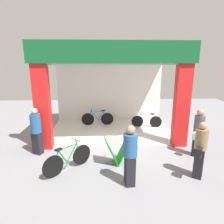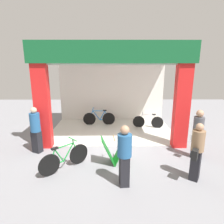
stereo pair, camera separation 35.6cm
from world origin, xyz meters
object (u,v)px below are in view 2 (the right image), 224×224
Objects in this scene: pedestrian_0 at (36,129)px; pedestrian_1 at (198,134)px; bicycle_parked_0 at (65,158)px; pedestrian_2 at (197,151)px; sandwich_board_sign at (114,150)px; bicycle_inside_0 at (148,121)px; pedestrian_3 at (124,155)px; bicycle_inside_1 at (99,118)px.

pedestrian_1 reaches higher than pedestrian_0.
pedestrian_0 is at bearing 137.02° from bicycle_parked_0.
pedestrian_2 is at bearing -19.14° from pedestrian_0.
pedestrian_1 reaches higher than sandwich_board_sign.
pedestrian_3 is at bearing -107.85° from bicycle_inside_0.
bicycle_parked_0 is at bearing -166.35° from sandwich_board_sign.
pedestrian_2 is at bearing -22.38° from sandwich_board_sign.
bicycle_parked_0 is 4.41m from pedestrian_1.
pedestrian_1 is at bearing 30.71° from pedestrian_3.
pedestrian_2 is 2.00m from pedestrian_3.
bicycle_parked_0 is at bearing -100.40° from bicycle_inside_1.
bicycle_inside_1 is at bearing 56.79° from pedestrian_0.
bicycle_inside_1 is at bearing 100.10° from sandwich_board_sign.
pedestrian_1 is 1.01× the size of pedestrian_3.
bicycle_parked_0 is 0.76× the size of pedestrian_2.
pedestrian_0 reaches higher than bicycle_inside_0.
pedestrian_1 is (4.32, 0.74, 0.51)m from bicycle_parked_0.
bicycle_inside_0 is 3.35m from pedestrian_1.
bicycle_parked_0 is (-3.26, -3.87, 0.04)m from bicycle_inside_0.
bicycle_inside_0 is at bearing 72.15° from pedestrian_3.
pedestrian_1 is 1.42m from pedestrian_2.
pedestrian_1 is at bearing -45.73° from bicycle_inside_1.
pedestrian_0 is at bearing 147.03° from pedestrian_3.
pedestrian_2 is (-0.57, -1.29, -0.03)m from pedestrian_1.
pedestrian_2 is (0.49, -4.42, 0.52)m from bicycle_inside_0.
sandwich_board_sign is at bearing 102.47° from pedestrian_3.
pedestrian_3 reaches higher than pedestrian_2.
bicycle_inside_0 is at bearing 63.43° from sandwich_board_sign.
sandwich_board_sign is (0.71, -3.99, 0.08)m from bicycle_inside_1.
sandwich_board_sign is at bearing 157.62° from pedestrian_2.
pedestrian_3 is (1.76, -0.78, 0.51)m from bicycle_parked_0.
sandwich_board_sign is 2.93m from pedestrian_0.
bicycle_inside_0 is 0.89× the size of pedestrian_3.
pedestrian_0 is 1.02× the size of pedestrian_2.
bicycle_inside_1 is 0.99× the size of pedestrian_3.
bicycle_inside_0 is at bearing 96.28° from pedestrian_2.
bicycle_inside_1 is at bearing 134.27° from pedestrian_1.
pedestrian_3 is at bearing -173.47° from pedestrian_2.
pedestrian_2 is at bearing -59.00° from bicycle_inside_1.
pedestrian_1 is at bearing -71.28° from bicycle_inside_0.
pedestrian_3 reaches higher than sandwich_board_sign.
bicycle_inside_1 is 3.82m from pedestrian_0.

